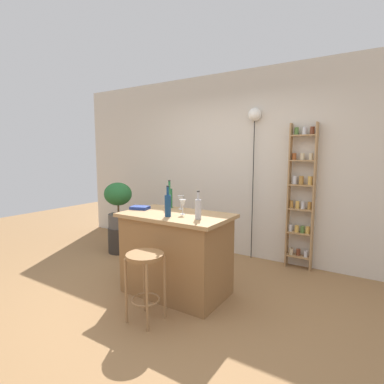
% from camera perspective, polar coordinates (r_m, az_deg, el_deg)
% --- Properties ---
extents(ground, '(12.00, 12.00, 0.00)m').
position_cam_1_polar(ground, '(3.42, -6.05, -20.22)').
color(ground, olive).
extents(back_wall, '(6.40, 0.10, 2.80)m').
position_cam_1_polar(back_wall, '(4.71, 8.70, 5.07)').
color(back_wall, beige).
rests_on(back_wall, ground).
extents(kitchen_counter, '(1.21, 0.72, 0.92)m').
position_cam_1_polar(kitchen_counter, '(3.45, -2.99, -11.54)').
color(kitchen_counter, olive).
rests_on(kitchen_counter, ground).
extents(bar_stool, '(0.35, 0.35, 0.66)m').
position_cam_1_polar(bar_stool, '(2.92, -8.87, -14.55)').
color(bar_stool, '#997047').
rests_on(bar_stool, ground).
extents(spice_shelf, '(0.35, 0.13, 1.98)m').
position_cam_1_polar(spice_shelf, '(4.31, 19.99, -0.78)').
color(spice_shelf, '#A87F51').
rests_on(spice_shelf, ground).
extents(plant_stool, '(0.35, 0.35, 0.40)m').
position_cam_1_polar(plant_stool, '(5.02, -13.63, -8.81)').
color(plant_stool, '#2D2823').
rests_on(plant_stool, ground).
extents(potted_plant, '(0.45, 0.41, 0.72)m').
position_cam_1_polar(potted_plant, '(4.88, -13.85, -1.67)').
color(potted_plant, '#514C47').
rests_on(potted_plant, plant_stool).
extents(bottle_vinegar, '(0.07, 0.07, 0.34)m').
position_cam_1_polar(bottle_vinegar, '(3.68, -4.30, -1.02)').
color(bottle_vinegar, '#236638').
rests_on(bottle_vinegar, kitchen_counter).
extents(bottle_spirits_clear, '(0.07, 0.07, 0.29)m').
position_cam_1_polar(bottle_spirits_clear, '(3.04, 1.18, -3.15)').
color(bottle_spirits_clear, '#B2B2B7').
rests_on(bottle_spirits_clear, kitchen_counter).
extents(bottle_wine_red, '(0.07, 0.07, 0.33)m').
position_cam_1_polar(bottle_wine_red, '(3.17, -4.62, -2.44)').
color(bottle_wine_red, navy).
rests_on(bottle_wine_red, kitchen_counter).
extents(wine_glass_left, '(0.07, 0.07, 0.16)m').
position_cam_1_polar(wine_glass_left, '(3.58, -2.16, -1.42)').
color(wine_glass_left, silver).
rests_on(wine_glass_left, kitchen_counter).
extents(wine_glass_center, '(0.07, 0.07, 0.16)m').
position_cam_1_polar(wine_glass_center, '(3.27, -1.77, -2.26)').
color(wine_glass_center, silver).
rests_on(wine_glass_center, kitchen_counter).
extents(cookbook, '(0.24, 0.20, 0.03)m').
position_cam_1_polar(cookbook, '(3.65, -9.84, -2.95)').
color(cookbook, navy).
rests_on(cookbook, kitchen_counter).
extents(pendant_globe_light, '(0.19, 0.19, 2.23)m').
position_cam_1_polar(pendant_globe_light, '(4.53, 11.81, 13.66)').
color(pendant_globe_light, black).
rests_on(pendant_globe_light, ground).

